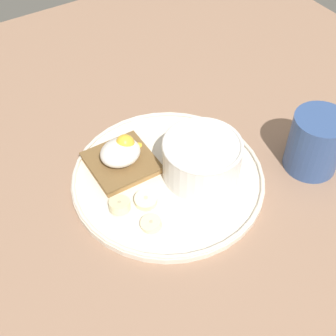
# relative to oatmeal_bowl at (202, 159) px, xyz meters

# --- Properties ---
(ground_plane) EXTENTS (1.20, 1.20, 0.02)m
(ground_plane) POSITION_rel_oatmeal_bowl_xyz_m (0.05, -0.02, -0.05)
(ground_plane) COLOR #98735A
(ground_plane) RESTS_ON ground
(plate) EXTENTS (0.30, 0.30, 0.02)m
(plate) POSITION_rel_oatmeal_bowl_xyz_m (0.05, -0.02, -0.04)
(plate) COLOR silver
(plate) RESTS_ON ground_plane
(oatmeal_bowl) EXTENTS (0.12, 0.12, 0.06)m
(oatmeal_bowl) POSITION_rel_oatmeal_bowl_xyz_m (0.00, 0.00, 0.00)
(oatmeal_bowl) COLOR white
(oatmeal_bowl) RESTS_ON plate
(toast_slice) EXTENTS (0.10, 0.10, 0.01)m
(toast_slice) POSITION_rel_oatmeal_bowl_xyz_m (0.10, -0.08, -0.03)
(toast_slice) COLOR brown
(toast_slice) RESTS_ON plate
(poached_egg) EXTENTS (0.08, 0.06, 0.04)m
(poached_egg) POSITION_rel_oatmeal_bowl_xyz_m (0.09, -0.08, -0.00)
(poached_egg) COLOR white
(poached_egg) RESTS_ON toast_slice
(banana_slice_front) EXTENTS (0.04, 0.05, 0.02)m
(banana_slice_front) POSITION_rel_oatmeal_bowl_xyz_m (0.14, -0.01, -0.03)
(banana_slice_front) COLOR beige
(banana_slice_front) RESTS_ON plate
(banana_slice_left) EXTENTS (0.04, 0.04, 0.01)m
(banana_slice_left) POSITION_rel_oatmeal_bowl_xyz_m (0.12, 0.04, -0.03)
(banana_slice_left) COLOR #F5E4B5
(banana_slice_left) RESTS_ON plate
(banana_slice_back) EXTENTS (0.05, 0.05, 0.02)m
(banana_slice_back) POSITION_rel_oatmeal_bowl_xyz_m (0.10, 0.01, -0.03)
(banana_slice_back) COLOR #FAEBBA
(banana_slice_back) RESTS_ON plate
(coffee_mug) EXTENTS (0.08, 0.08, 0.10)m
(coffee_mug) POSITION_rel_oatmeal_bowl_xyz_m (-0.16, 0.07, 0.01)
(coffee_mug) COLOR #344F88
(coffee_mug) RESTS_ON ground_plane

